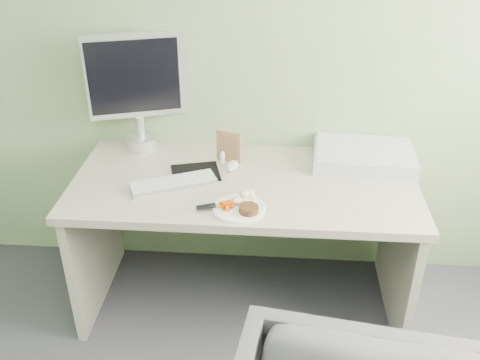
# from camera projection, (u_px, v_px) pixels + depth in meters

# --- Properties ---
(wall_back) EXTENTS (3.50, 0.00, 3.50)m
(wall_back) POSITION_uv_depth(u_px,v_px,m) (250.00, 26.00, 2.50)
(wall_back) COLOR gray
(wall_back) RESTS_ON floor
(desk) EXTENTS (1.60, 0.75, 0.73)m
(desk) POSITION_uv_depth(u_px,v_px,m) (244.00, 213.00, 2.57)
(desk) COLOR #BDB19E
(desk) RESTS_ON floor
(plate) EXTENTS (0.22, 0.22, 0.01)m
(plate) POSITION_uv_depth(u_px,v_px,m) (239.00, 209.00, 2.26)
(plate) COLOR white
(plate) RESTS_ON desk
(steak) EXTENTS (0.09, 0.09, 0.03)m
(steak) POSITION_uv_depth(u_px,v_px,m) (249.00, 209.00, 2.23)
(steak) COLOR black
(steak) RESTS_ON plate
(potato_pile) EXTENTS (0.11, 0.09, 0.05)m
(potato_pile) POSITION_uv_depth(u_px,v_px,m) (245.00, 195.00, 2.30)
(potato_pile) COLOR tan
(potato_pile) RESTS_ON plate
(carrot_heap) EXTENTS (0.07, 0.06, 0.04)m
(carrot_heap) POSITION_uv_depth(u_px,v_px,m) (227.00, 205.00, 2.25)
(carrot_heap) COLOR #DA4A04
(carrot_heap) RESTS_ON plate
(steak_knife) EXTENTS (0.21, 0.09, 0.02)m
(steak_knife) POSITION_uv_depth(u_px,v_px,m) (214.00, 206.00, 2.25)
(steak_knife) COLOR silver
(steak_knife) RESTS_ON plate
(mousepad) EXTENTS (0.27, 0.25, 0.00)m
(mousepad) POSITION_uv_depth(u_px,v_px,m) (196.00, 173.00, 2.54)
(mousepad) COLOR black
(mousepad) RESTS_ON desk
(keyboard) EXTENTS (0.40, 0.26, 0.02)m
(keyboard) POSITION_uv_depth(u_px,v_px,m) (173.00, 183.00, 2.44)
(keyboard) COLOR white
(keyboard) RESTS_ON desk
(computer_mouse) EXTENTS (0.07, 0.11, 0.03)m
(computer_mouse) POSITION_uv_depth(u_px,v_px,m) (233.00, 166.00, 2.57)
(computer_mouse) COLOR white
(computer_mouse) RESTS_ON desk
(photo_frame) EXTENTS (0.13, 0.06, 0.16)m
(photo_frame) POSITION_uv_depth(u_px,v_px,m) (229.00, 147.00, 2.61)
(photo_frame) COLOR #956145
(photo_frame) RESTS_ON desk
(eyedrop_bottle) EXTENTS (0.02, 0.02, 0.07)m
(eyedrop_bottle) POSITION_uv_depth(u_px,v_px,m) (222.00, 157.00, 2.62)
(eyedrop_bottle) COLOR white
(eyedrop_bottle) RESTS_ON desk
(scanner) EXTENTS (0.50, 0.35, 0.08)m
(scanner) POSITION_uv_depth(u_px,v_px,m) (363.00, 156.00, 2.61)
(scanner) COLOR #ABACB2
(scanner) RESTS_ON desk
(monitor) EXTENTS (0.48, 0.20, 0.59)m
(monitor) POSITION_uv_depth(u_px,v_px,m) (137.00, 86.00, 2.62)
(monitor) COLOR silver
(monitor) RESTS_ON desk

